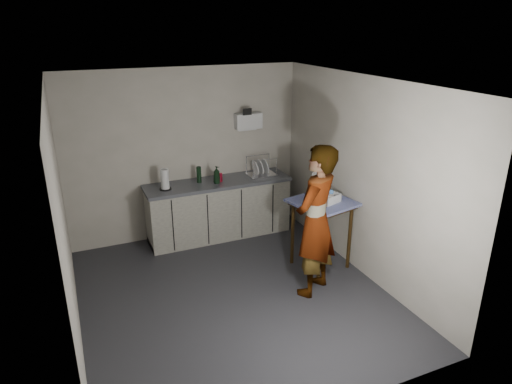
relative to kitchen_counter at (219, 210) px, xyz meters
name	(u,v)px	position (x,y,z in m)	size (l,w,h in m)	color
ground	(234,295)	(-0.40, -1.70, -0.43)	(4.00, 4.00, 0.00)	#2D2D32
wall_back	(186,155)	(-0.40, 0.29, 0.87)	(3.60, 0.02, 2.60)	beige
wall_right	(362,178)	(1.39, -1.70, 0.87)	(0.02, 4.00, 2.60)	beige
wall_left	(64,224)	(-2.19, -1.70, 0.87)	(0.02, 4.00, 2.60)	beige
ceiling	(230,83)	(-0.40, -1.70, 2.17)	(3.60, 4.00, 0.01)	silver
kitchen_counter	(219,210)	(0.00, 0.00, 0.00)	(2.24, 0.62, 0.91)	black
wall_shelf	(248,121)	(0.60, 0.22, 1.32)	(0.42, 0.18, 0.37)	white
side_table	(322,210)	(0.97, -1.46, 0.41)	(0.88, 0.88, 0.96)	#3A260D
standing_man	(316,221)	(0.56, -1.97, 0.52)	(0.70, 0.46, 1.90)	#B2A593
soap_bottle	(217,175)	(-0.04, -0.08, 0.62)	(0.10, 0.10, 0.27)	black
soda_can	(220,177)	(0.03, -0.03, 0.55)	(0.07, 0.07, 0.13)	red
dark_bottle	(199,175)	(-0.28, 0.06, 0.61)	(0.07, 0.07, 0.25)	black
paper_towel	(165,180)	(-0.82, -0.04, 0.63)	(0.17, 0.17, 0.31)	black
dish_rack	(261,171)	(0.72, 0.00, 0.55)	(0.44, 0.33, 0.31)	silver
bakery_box	(325,195)	(1.00, -1.47, 0.62)	(0.36, 0.37, 0.40)	white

